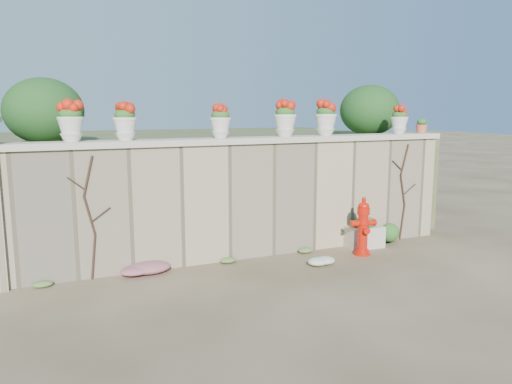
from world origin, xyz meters
name	(u,v)px	position (x,y,z in m)	size (l,w,h in m)	color
ground	(296,288)	(0.00, 0.00, 0.00)	(80.00, 80.00, 0.00)	#493A24
stone_wall	(248,200)	(0.00, 1.80, 1.00)	(8.00, 0.40, 2.00)	#998866
wall_cap	(248,140)	(0.00, 1.80, 2.05)	(8.10, 0.52, 0.10)	beige
raised_fill	(195,177)	(0.00, 5.00, 1.00)	(9.00, 6.00, 2.00)	#384C23
back_shrub_left	(44,111)	(-3.20, 3.00, 2.55)	(1.30, 1.30, 1.10)	#143814
back_shrub_right	(370,110)	(3.40, 3.00, 2.55)	(1.30, 1.30, 1.10)	#143814
vine_left	(91,216)	(-2.67, 1.58, 0.99)	(0.60, 0.04, 1.91)	black
vine_right	(403,191)	(3.23, 1.58, 0.99)	(0.60, 0.04, 1.91)	black
fire_hydrant	(363,226)	(1.88, 1.00, 0.53)	(0.45, 0.32, 1.04)	#BF1307
planter_box	(364,233)	(2.21, 1.41, 0.26)	(0.71, 0.44, 0.57)	beige
green_shrub	(391,230)	(2.83, 1.40, 0.27)	(0.56, 0.50, 0.53)	#1E5119
magenta_clump	(140,268)	(-1.98, 1.45, 0.11)	(0.86, 0.57, 0.23)	#CA287A
white_flowers	(321,260)	(0.89, 0.77, 0.09)	(0.47, 0.38, 0.17)	white
urn_pot_0	(71,122)	(-2.86, 1.80, 2.40)	(0.38, 0.38, 0.60)	beige
urn_pot_1	(125,122)	(-2.07, 1.80, 2.39)	(0.37, 0.37, 0.58)	beige
urn_pot_2	(220,122)	(-0.50, 1.80, 2.37)	(0.35, 0.35, 0.56)	beige
urn_pot_3	(285,119)	(0.71, 1.80, 2.41)	(0.40, 0.40, 0.63)	beige
urn_pot_4	(326,118)	(1.55, 1.80, 2.41)	(0.40, 0.40, 0.63)	beige
urn_pot_5	(399,120)	(3.23, 1.80, 2.36)	(0.34, 0.34, 0.53)	beige
terracotta_pot	(422,127)	(3.80, 1.80, 2.23)	(0.23, 0.23, 0.28)	#C4563C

